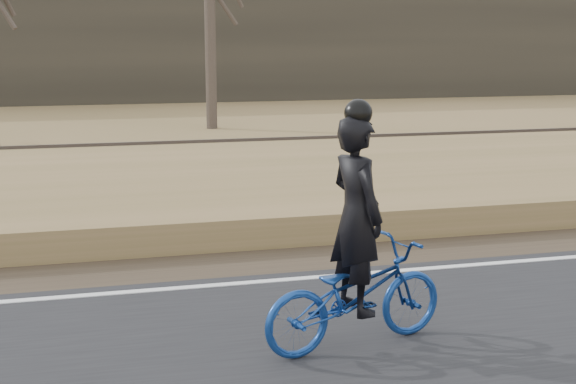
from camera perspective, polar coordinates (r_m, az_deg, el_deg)
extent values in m
plane|color=olive|center=(9.49, -7.66, -7.52)|extent=(120.00, 120.00, 0.00)
cube|color=silver|center=(9.66, -7.82, -6.78)|extent=(120.00, 0.12, 0.01)
cube|color=#473A2B|center=(10.62, -8.48, -5.41)|extent=(120.00, 1.60, 0.04)
cube|color=olive|center=(13.47, -9.94, -1.07)|extent=(120.00, 5.00, 0.44)
cube|color=slate|center=(17.20, -11.05, 1.51)|extent=(120.00, 3.00, 0.45)
cube|color=black|center=(17.15, -11.09, 2.48)|extent=(120.00, 2.40, 0.14)
cube|color=brown|center=(16.42, -10.94, 2.62)|extent=(120.00, 0.07, 0.15)
cube|color=brown|center=(17.84, -11.26, 3.27)|extent=(120.00, 0.07, 0.15)
cube|color=#383328|center=(38.95, -13.46, 10.69)|extent=(120.00, 4.00, 6.00)
imported|color=navy|center=(7.74, 4.80, -7.30)|extent=(2.05, 1.11, 1.02)
imported|color=black|center=(7.54, 4.90, -1.67)|extent=(0.60, 0.77, 1.88)
sphere|color=black|center=(7.39, 5.02, 5.61)|extent=(0.26, 0.26, 0.26)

